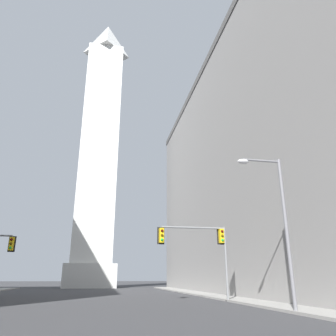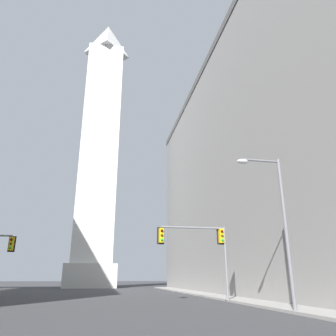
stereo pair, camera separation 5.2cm
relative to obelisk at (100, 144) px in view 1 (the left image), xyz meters
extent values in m
cube|color=gray|center=(13.85, -40.53, -28.13)|extent=(5.00, 75.99, 0.15)
cube|color=gray|center=(24.43, -30.61, -14.08)|extent=(21.26, 57.12, 28.24)
cube|color=#595756|center=(24.43, -30.61, 0.48)|extent=(21.47, 57.69, 0.90)
cube|color=silver|center=(0.00, 0.00, -26.15)|extent=(9.21, 9.21, 4.11)
cube|color=silver|center=(0.00, 0.00, -0.96)|extent=(7.37, 7.37, 46.25)
pyramid|color=silver|center=(0.00, 0.00, 26.22)|extent=(7.37, 7.37, 8.11)
cube|color=yellow|center=(-5.70, -34.25, -23.76)|extent=(0.34, 0.34, 1.10)
cube|color=black|center=(-5.70, -34.07, -23.76)|extent=(0.58, 0.03, 1.32)
sphere|color=#410907|center=(-5.70, -34.44, -23.42)|extent=(0.22, 0.22, 0.22)
sphere|color=#483506|center=(-5.70, -34.44, -23.76)|extent=(0.22, 0.22, 0.22)
sphere|color=green|center=(-5.70, -34.44, -24.10)|extent=(0.22, 0.22, 0.22)
cylinder|color=slate|center=(11.53, -39.24, -25.41)|extent=(0.18, 0.18, 5.59)
cylinder|color=#262626|center=(11.53, -39.24, -28.15)|extent=(0.40, 0.40, 0.10)
cube|color=yellow|center=(11.24, -39.24, -23.31)|extent=(0.37, 0.37, 1.10)
cube|color=black|center=(11.22, -39.06, -23.31)|extent=(0.58, 0.09, 1.32)
sphere|color=#410907|center=(11.26, -39.43, -22.97)|extent=(0.22, 0.22, 0.22)
sphere|color=#483506|center=(11.26, -39.43, -23.31)|extent=(0.22, 0.22, 0.22)
sphere|color=green|center=(11.26, -39.43, -23.65)|extent=(0.22, 0.22, 0.22)
cylinder|color=slate|center=(8.94, -39.24, -22.71)|extent=(5.18, 0.14, 0.14)
sphere|color=slate|center=(11.53, -39.24, -22.71)|extent=(0.18, 0.18, 0.18)
cube|color=yellow|center=(6.35, -39.24, -23.38)|extent=(0.37, 0.37, 1.10)
cube|color=black|center=(6.33, -39.06, -23.38)|extent=(0.58, 0.09, 1.32)
sphere|color=#410907|center=(6.37, -39.43, -23.04)|extent=(0.22, 0.22, 0.22)
sphere|color=#483506|center=(6.37, -39.43, -23.38)|extent=(0.22, 0.22, 0.22)
sphere|color=green|center=(6.37, -39.43, -23.72)|extent=(0.22, 0.22, 0.22)
cylinder|color=slate|center=(11.58, -48.44, -24.12)|extent=(0.20, 0.20, 8.16)
cylinder|color=slate|center=(10.48, -48.44, -20.19)|extent=(2.19, 0.12, 0.12)
sphere|color=slate|center=(11.58, -48.44, -20.19)|extent=(0.20, 0.20, 0.20)
ellipsoid|color=silver|center=(9.38, -48.44, -20.31)|extent=(0.64, 0.36, 0.26)
camera|label=1|loc=(1.98, -64.59, -26.51)|focal=35.00mm
camera|label=2|loc=(2.03, -64.60, -26.51)|focal=35.00mm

